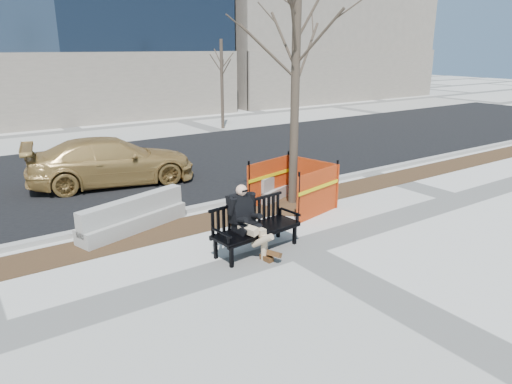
# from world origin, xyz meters

# --- Properties ---
(ground) EXTENTS (120.00, 120.00, 0.00)m
(ground) POSITION_xyz_m (0.00, 0.00, 0.00)
(ground) COLOR beige
(ground) RESTS_ON ground
(mulch_strip) EXTENTS (40.00, 1.20, 0.02)m
(mulch_strip) POSITION_xyz_m (0.00, 2.60, 0.00)
(mulch_strip) COLOR #47301C
(mulch_strip) RESTS_ON ground
(asphalt_street) EXTENTS (60.00, 10.40, 0.01)m
(asphalt_street) POSITION_xyz_m (0.00, 8.80, 0.00)
(asphalt_street) COLOR black
(asphalt_street) RESTS_ON ground
(curb) EXTENTS (60.00, 0.25, 0.12)m
(curb) POSITION_xyz_m (0.00, 3.55, 0.06)
(curb) COLOR #9E9B93
(curb) RESTS_ON ground
(bench) EXTENTS (2.15, 0.97, 1.11)m
(bench) POSITION_xyz_m (-0.80, 0.40, 0.00)
(bench) COLOR black
(bench) RESTS_ON ground
(seated_man) EXTENTS (0.76, 1.15, 1.52)m
(seated_man) POSITION_xyz_m (-1.08, 0.42, 0.00)
(seated_man) COLOR black
(seated_man) RESTS_ON ground
(tree_fence) EXTENTS (3.27, 3.27, 6.81)m
(tree_fence) POSITION_xyz_m (1.63, 2.17, 0.00)
(tree_fence) COLOR #DA4216
(tree_fence) RESTS_ON ground
(sedan) EXTENTS (5.52, 3.07, 1.51)m
(sedan) POSITION_xyz_m (-1.65, 7.40, 0.00)
(sedan) COLOR #A37D3F
(sedan) RESTS_ON ground
(jersey_barrier_left) EXTENTS (2.93, 1.40, 0.83)m
(jersey_barrier_left) POSITION_xyz_m (-2.57, 3.11, 0.00)
(jersey_barrier_left) COLOR #9F9C95
(jersey_barrier_left) RESTS_ON ground
(jersey_barrier_right) EXTENTS (2.62, 1.49, 0.75)m
(jersey_barrier_right) POSITION_xyz_m (2.28, 3.44, 0.00)
(jersey_barrier_right) COLOR gray
(jersey_barrier_right) RESTS_ON ground
(far_tree_right) EXTENTS (2.44, 2.44, 5.05)m
(far_tree_right) POSITION_xyz_m (6.86, 14.76, 0.00)
(far_tree_right) COLOR #4D3E31
(far_tree_right) RESTS_ON ground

